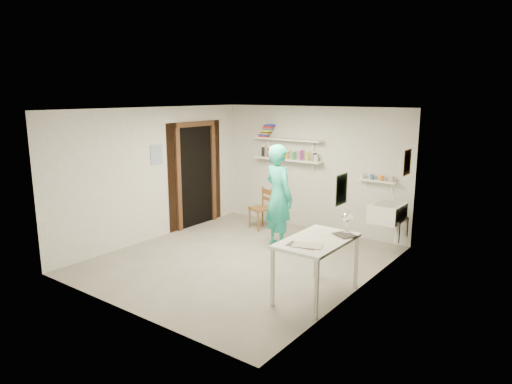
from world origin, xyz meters
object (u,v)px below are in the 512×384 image
Objects in this scene: wall_clock at (281,177)px; desk_lamp at (348,217)px; wooden_chair at (260,208)px; work_table at (316,268)px; man at (279,197)px; belfast_sink at (387,213)px.

wall_clock reaches higher than desk_lamp.
work_table is at bearing -18.41° from wooden_chair.
desk_lamp is at bearing 174.21° from man.
wooden_chair is at bearing 169.73° from wall_clock.
man is 12.20× the size of desk_lamp.
desk_lamp reaches higher than wooden_chair.
wall_clock is 1.26m from wooden_chair.
wooden_chair is (-0.91, 0.72, -0.49)m from man.
man reaches higher than desk_lamp.
desk_lamp is (1.70, -0.89, 0.11)m from man.
belfast_sink is at bearing 24.63° from wooden_chair.
belfast_sink is 1.74m from desk_lamp.
work_table is (2.42, -2.08, -0.02)m from wooden_chair.
wooden_chair reaches higher than work_table.
desk_lamp is at bearing 67.58° from work_table.
work_table is at bearing 159.71° from man.
wall_clock reaches higher than belfast_sink.
belfast_sink is 2.55m from wooden_chair.
wall_clock is at bearing -9.70° from wooden_chair.
man is 1.26m from wooden_chair.
belfast_sink reaches higher than work_table.
desk_lamp reaches higher than work_table.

